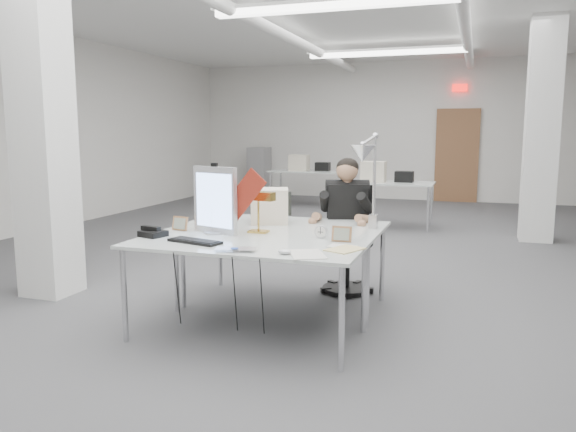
% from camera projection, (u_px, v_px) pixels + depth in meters
% --- Properties ---
extents(room_shell, '(10.04, 14.04, 3.24)m').
position_uv_depth(room_shell, '(335.00, 123.00, 6.59)').
color(room_shell, '#464648').
rests_on(room_shell, ground).
extents(desk_main, '(1.80, 0.90, 0.02)m').
position_uv_depth(desk_main, '(246.00, 244.00, 4.28)').
color(desk_main, silver).
rests_on(desk_main, room_shell).
extents(desk_second, '(1.80, 0.90, 0.02)m').
position_uv_depth(desk_second, '(285.00, 225.00, 5.12)').
color(desk_second, silver).
rests_on(desk_second, room_shell).
extents(bg_desk_a, '(1.60, 0.80, 0.02)m').
position_uv_depth(bg_desk_a, '(385.00, 183.00, 9.37)').
color(bg_desk_a, silver).
rests_on(bg_desk_a, room_shell).
extents(bg_desk_b, '(1.60, 0.80, 0.02)m').
position_uv_depth(bg_desk_b, '(308.00, 171.00, 12.06)').
color(bg_desk_b, silver).
rests_on(bg_desk_b, room_shell).
extents(filing_cabinet, '(0.45, 0.55, 1.20)m').
position_uv_depth(filing_cabinet, '(259.00, 172.00, 13.98)').
color(filing_cabinet, gray).
rests_on(filing_cabinet, room_shell).
extents(office_chair, '(0.65, 0.65, 1.05)m').
position_uv_depth(office_chair, '(347.00, 240.00, 5.55)').
color(office_chair, black).
rests_on(office_chair, room_shell).
extents(seated_person, '(0.69, 0.77, 0.96)m').
position_uv_depth(seated_person, '(347.00, 203.00, 5.45)').
color(seated_person, black).
rests_on(seated_person, office_chair).
extents(monitor, '(0.44, 0.18, 0.55)m').
position_uv_depth(monitor, '(215.00, 200.00, 4.63)').
color(monitor, silver).
rests_on(monitor, desk_main).
extents(pennant, '(0.41, 0.06, 0.45)m').
position_uv_depth(pennant, '(244.00, 195.00, 4.50)').
color(pennant, maroon).
rests_on(pennant, monitor).
extents(keyboard, '(0.46, 0.25, 0.02)m').
position_uv_depth(keyboard, '(195.00, 241.00, 4.26)').
color(keyboard, black).
rests_on(keyboard, desk_main).
extents(laptop, '(0.33, 0.25, 0.02)m').
position_uv_depth(laptop, '(235.00, 251.00, 3.92)').
color(laptop, silver).
rests_on(laptop, desk_main).
extents(mouse, '(0.10, 0.08, 0.04)m').
position_uv_depth(mouse, '(284.00, 252.00, 3.85)').
color(mouse, silver).
rests_on(mouse, desk_main).
extents(bankers_lamp, '(0.35, 0.19, 0.38)m').
position_uv_depth(bankers_lamp, '(258.00, 210.00, 4.66)').
color(bankers_lamp, gold).
rests_on(bankers_lamp, desk_main).
extents(desk_phone, '(0.23, 0.21, 0.05)m').
position_uv_depth(desk_phone, '(153.00, 234.00, 4.51)').
color(desk_phone, black).
rests_on(desk_phone, desk_main).
extents(picture_frame_left, '(0.16, 0.07, 0.12)m').
position_uv_depth(picture_frame_left, '(180.00, 223.00, 4.79)').
color(picture_frame_left, '#AC744A').
rests_on(picture_frame_left, desk_main).
extents(picture_frame_right, '(0.15, 0.04, 0.12)m').
position_uv_depth(picture_frame_right, '(342.00, 234.00, 4.29)').
color(picture_frame_right, '#A77048').
rests_on(picture_frame_right, desk_main).
extents(desk_clock, '(0.10, 0.03, 0.10)m').
position_uv_depth(desk_clock, '(321.00, 232.00, 4.45)').
color(desk_clock, '#B9B8BD').
rests_on(desk_clock, desk_main).
extents(paper_stack_a, '(0.35, 0.39, 0.01)m').
position_uv_depth(paper_stack_a, '(307.00, 254.00, 3.85)').
color(paper_stack_a, silver).
rests_on(paper_stack_a, desk_main).
extents(paper_stack_b, '(0.29, 0.32, 0.01)m').
position_uv_depth(paper_stack_b, '(345.00, 249.00, 4.00)').
color(paper_stack_b, '#D2BE7D').
rests_on(paper_stack_b, desk_main).
extents(paper_stack_c, '(0.21, 0.16, 0.01)m').
position_uv_depth(paper_stack_c, '(342.00, 246.00, 4.11)').
color(paper_stack_c, silver).
rests_on(paper_stack_c, desk_main).
extents(beige_monitor, '(0.42, 0.41, 0.32)m').
position_uv_depth(beige_monitor, '(270.00, 206.00, 5.17)').
color(beige_monitor, beige).
rests_on(beige_monitor, desk_second).
extents(architect_lamp, '(0.35, 0.72, 0.89)m').
position_uv_depth(architect_lamp, '(369.00, 180.00, 4.60)').
color(architect_lamp, silver).
rests_on(architect_lamp, desk_second).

